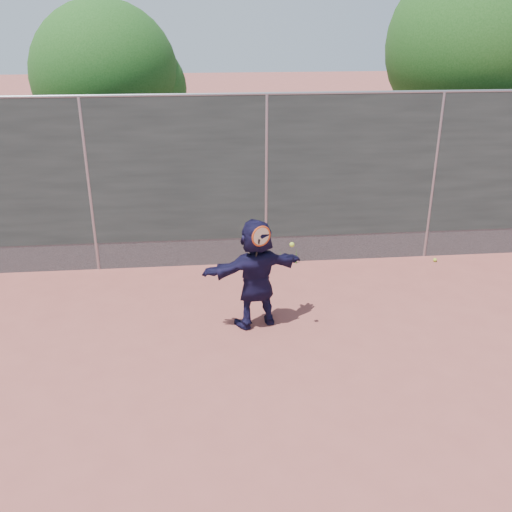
{
  "coord_description": "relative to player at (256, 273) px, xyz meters",
  "views": [
    {
      "loc": [
        -1.12,
        -6.01,
        4.2
      ],
      "look_at": [
        -0.4,
        1.29,
        1.08
      ],
      "focal_mm": 40.0,
      "sensor_mm": 36.0,
      "label": 1
    }
  ],
  "objects": [
    {
      "name": "ground",
      "position": [
        0.4,
        -1.29,
        -0.81
      ],
      "size": [
        80.0,
        80.0,
        0.0
      ],
      "primitive_type": "plane",
      "color": "#9E4C42",
      "rests_on": "ground"
    },
    {
      "name": "ball_ground",
      "position": [
        3.5,
        1.93,
        -0.77
      ],
      "size": [
        0.07,
        0.07,
        0.07
      ],
      "primitive_type": "sphere",
      "color": "#B0D22E",
      "rests_on": "ground"
    },
    {
      "name": "player",
      "position": [
        0.0,
        0.0,
        0.0
      ],
      "size": [
        1.57,
        0.88,
        1.62
      ],
      "primitive_type": "imported",
      "rotation": [
        0.0,
        0.0,
        3.43
      ],
      "color": "black",
      "rests_on": "ground"
    },
    {
      "name": "tree_left",
      "position": [
        -2.45,
        5.26,
        2.13
      ],
      "size": [
        3.15,
        3.0,
        4.53
      ],
      "color": "#382314",
      "rests_on": "ground"
    },
    {
      "name": "fence",
      "position": [
        0.4,
        2.21,
        0.77
      ],
      "size": [
        20.0,
        0.06,
        3.03
      ],
      "color": "#38423D",
      "rests_on": "ground"
    },
    {
      "name": "swing_action",
      "position": [
        0.09,
        -0.2,
        0.61
      ],
      "size": [
        0.59,
        0.16,
        0.51
      ],
      "color": "#CB4313",
      "rests_on": "ground"
    },
    {
      "name": "tree_right",
      "position": [
        5.08,
        4.46,
        2.68
      ],
      "size": [
        3.78,
        3.6,
        5.39
      ],
      "color": "#382314",
      "rests_on": "ground"
    },
    {
      "name": "weed_clump",
      "position": [
        0.69,
        2.1,
        -0.68
      ],
      "size": [
        0.68,
        0.07,
        0.3
      ],
      "color": "#387226",
      "rests_on": "ground"
    }
  ]
}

